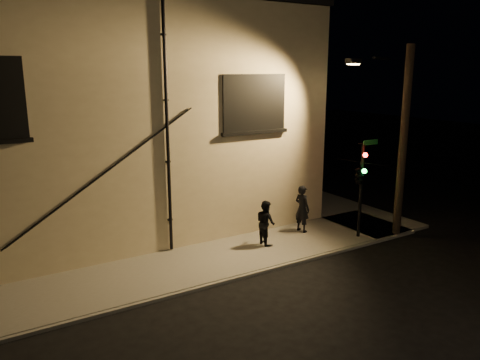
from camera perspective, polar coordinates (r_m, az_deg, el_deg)
ground at (r=14.85m, az=2.80°, el=-11.14°), size 90.00×90.00×0.00m
sidewalk at (r=18.90m, az=-1.65°, el=-5.50°), size 21.00×16.00×0.12m
building at (r=20.75m, az=-18.58°, el=7.79°), size 16.20×12.23×8.80m
pedestrian_a at (r=17.90m, az=7.58°, el=-3.47°), size 0.54×0.72×1.80m
pedestrian_b at (r=16.53m, az=3.15°, el=-5.18°), size 0.64×0.80×1.58m
traffic_signal at (r=17.16m, az=14.44°, el=0.72°), size 1.39×2.11×3.58m
streetlamp_pole at (r=17.94m, az=18.95°, el=4.87°), size 2.02×1.39×7.02m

